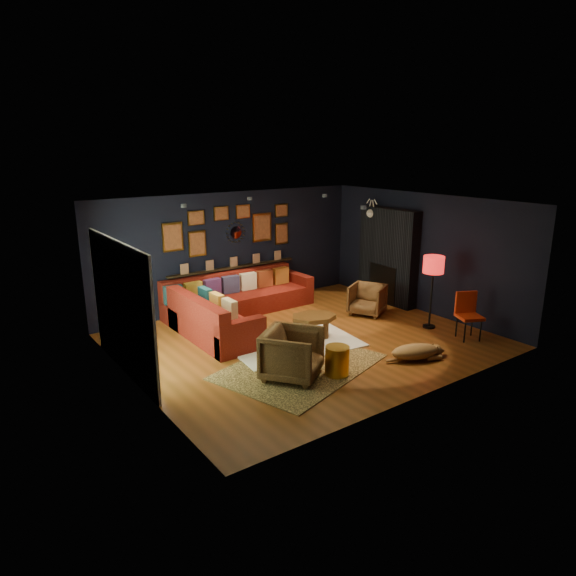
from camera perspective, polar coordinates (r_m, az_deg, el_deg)
floor at (r=9.79m, az=1.96°, el=-5.89°), size 6.50×6.50×0.00m
room_walls at (r=9.32m, az=2.05°, el=3.25°), size 6.50×6.50×6.50m
sectional at (r=10.79m, az=-6.50°, el=-2.10°), size 3.41×2.69×0.86m
ledge at (r=11.66m, az=-6.06°, el=2.30°), size 3.20×0.12×0.04m
gallery_wall at (r=11.51m, az=-6.34°, el=6.63°), size 3.15×0.04×1.02m
sunburst_mirror at (r=11.58m, az=-5.84°, el=6.17°), size 0.47×0.16×0.47m
fireplace at (r=12.14m, az=11.04°, el=3.13°), size 0.31×1.60×2.20m
deer_head at (r=12.34m, az=9.74°, el=8.26°), size 0.50×0.28×0.45m
sliding_door at (r=8.52m, az=-17.98°, el=-2.16°), size 0.06×2.80×2.20m
ceiling_spots at (r=9.81m, az=-0.79°, el=9.60°), size 3.30×2.50×0.06m
shag_rug at (r=9.69m, az=0.38°, el=-6.03°), size 2.53×1.97×0.03m
leopard_rug at (r=8.69m, az=1.34°, el=-8.73°), size 3.08×2.58×0.02m
coffee_table at (r=9.76m, az=2.88°, el=-3.55°), size 1.06×0.92×0.45m
pouf at (r=10.27m, az=-8.97°, el=-3.88°), size 0.49×0.49×0.32m
armchair_left at (r=8.16m, az=0.48°, el=-7.09°), size 1.17×1.16×0.88m
armchair_right at (r=11.33m, az=8.79°, el=-1.11°), size 0.92×0.94×0.73m
gold_stool at (r=8.35m, az=5.48°, el=-8.07°), size 0.39×0.39×0.49m
orange_chair at (r=10.36m, az=19.36°, el=-2.46°), size 0.57×0.57×0.90m
floor_lamp at (r=10.53m, az=15.85°, el=2.13°), size 0.41×0.41×1.48m
dog at (r=9.16m, az=13.96°, el=-6.58°), size 1.31×0.96×0.37m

